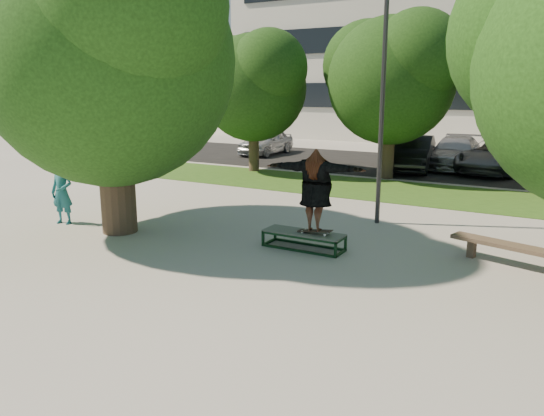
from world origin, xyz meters
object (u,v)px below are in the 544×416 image
Objects in this scene: car_dark at (413,153)px; bystander at (62,192)px; grind_box at (304,240)px; car_silver_a at (266,142)px; tree_left at (108,45)px; car_grey at (496,156)px; lamppost at (382,101)px; car_silver_b at (455,152)px; bench at (526,251)px.

bystander is at bearing -120.29° from car_dark.
grind_box is 17.09m from car_silver_a.
tree_left is 14.36m from car_dark.
car_dark is (3.60, 13.41, -3.69)m from tree_left.
tree_left is 1.44× the size of car_grey.
lamppost is 1.24× the size of car_grey.
bystander is 0.37× the size of car_dark.
car_silver_a is at bearing 123.16° from grind_box.
car_grey is at bearing -19.47° from car_silver_b.
lamppost reaches higher than bench.
bystander reaches higher than car_silver_b.
lamppost is 4.28m from grind_box.
car_dark is at bearing 130.95° from bench.
car_silver_a is (-2.93, 15.41, -0.15)m from bystander.
lamppost is 3.69× the size of bystander.
car_silver_b is (0.41, 14.19, 0.50)m from grind_box.
lamppost is 1.53× the size of car_silver_a.
bystander is 15.68m from car_silver_a.
car_grey reaches higher than car_silver_a.
bystander is at bearing -149.76° from lamppost.
bench is (3.71, -2.13, -2.77)m from lamppost.
lamppost is 3.39× the size of grind_box.
car_silver_b is (1.45, 1.67, -0.05)m from car_dark.
grind_box is at bearing -90.30° from car_grey.
car_dark reaches higher than car_silver_b.
car_silver_b is (5.05, 15.07, -3.73)m from tree_left.
bench is 19.18m from car_silver_a.
bystander reaches higher than car_dark.
bystander is at bearing -153.46° from bench.
car_silver_a is 9.76m from car_silver_b.
tree_left is 6.34m from grind_box.
tree_left is at bearing -110.49° from car_silver_b.
car_grey is at bearing 115.87° from bench.
bystander is 0.35× the size of car_silver_b.
bench is at bearing -46.03° from car_silver_a.
bench is (4.36, 0.89, 0.19)m from grind_box.
lamppost reaches higher than car_grey.
tree_left reaches higher than car_dark.
bench is at bearing -71.50° from car_grey.
bystander is (-1.78, -0.22, -3.60)m from tree_left.
car_silver_a reaches higher than grind_box.
tree_left is 1.78× the size of car_silver_a.
bystander is (-6.42, -1.10, 0.64)m from grind_box.
tree_left reaches higher than lamppost.
grind_box is (-0.65, -3.02, -2.96)m from lamppost.
lamppost is at bearing 77.81° from grind_box.
tree_left is 10.03m from bench.
car_silver_a reaches higher than bench.
car_grey is at bearing 64.93° from tree_left.
grind_box is 13.81m from car_grey.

